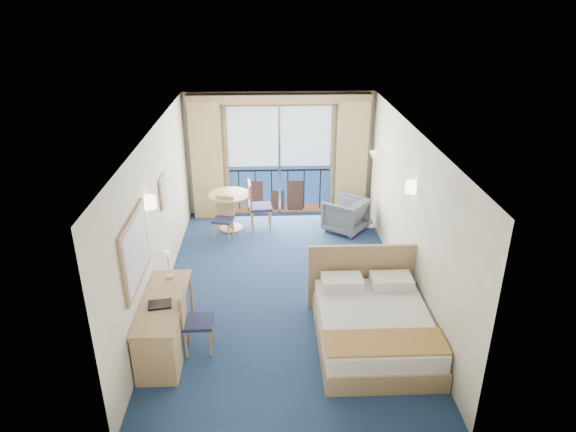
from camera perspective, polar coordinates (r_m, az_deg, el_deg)
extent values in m
plane|color=navy|center=(8.76, -0.37, -7.99)|extent=(6.50, 6.50, 0.00)
cube|color=beige|center=(11.19, -0.96, 6.88)|extent=(4.00, 0.02, 2.70)
cube|color=beige|center=(5.32, 0.82, -14.24)|extent=(4.00, 0.02, 2.70)
cube|color=beige|center=(8.32, -14.37, -0.11)|extent=(0.02, 6.50, 2.70)
cube|color=beige|center=(8.43, 13.39, 0.33)|extent=(0.02, 6.50, 2.70)
cube|color=silver|center=(7.68, -0.42, 9.44)|extent=(4.00, 6.50, 0.02)
cube|color=navy|center=(11.41, -0.93, 3.02)|extent=(2.20, 0.02, 1.08)
cube|color=#C2DFFF|center=(11.03, -0.97, 8.85)|extent=(2.20, 0.02, 1.32)
cube|color=brown|center=(11.58, -0.91, 0.90)|extent=(2.20, 0.02, 0.20)
cube|color=black|center=(11.25, -0.94, 5.11)|extent=(2.20, 0.02, 0.04)
cube|color=tan|center=(10.87, -0.99, 12.41)|extent=(2.36, 0.03, 0.12)
cube|color=tan|center=(11.22, -6.86, 5.96)|extent=(0.06, 0.03, 2.40)
cube|color=tan|center=(11.27, 4.94, 6.12)|extent=(0.06, 0.03, 2.40)
cube|color=silver|center=(11.18, -0.95, 6.07)|extent=(0.05, 0.02, 2.40)
cube|color=#362118|center=(11.47, 0.83, 2.28)|extent=(0.35, 0.02, 0.70)
cube|color=#362118|center=(11.46, -3.67, 2.21)|extent=(0.35, 0.02, 0.70)
cube|color=#362118|center=(11.49, -1.17, 1.79)|extent=(0.30, 0.02, 0.45)
cube|color=black|center=(11.42, -5.45, 2.89)|extent=(0.02, 0.01, 0.90)
cube|color=black|center=(11.41, -3.64, 2.92)|extent=(0.02, 0.01, 0.90)
cube|color=black|center=(11.40, -1.83, 2.95)|extent=(0.03, 0.01, 0.90)
cube|color=black|center=(11.41, -0.02, 2.98)|extent=(0.03, 0.01, 0.90)
cube|color=black|center=(11.43, 1.78, 3.01)|extent=(0.02, 0.01, 0.90)
cube|color=black|center=(11.46, 3.58, 3.03)|extent=(0.02, 0.01, 0.90)
cube|color=tan|center=(11.10, -9.00, 6.04)|extent=(0.65, 0.22, 2.55)
cube|color=tan|center=(11.17, 7.09, 6.27)|extent=(0.65, 0.22, 2.55)
cube|color=tan|center=(10.73, -0.98, 12.92)|extent=(3.80, 0.25, 0.18)
cube|color=tan|center=(6.91, -16.60, -3.67)|extent=(0.04, 1.25, 0.95)
cube|color=#B3BEC7|center=(6.90, -16.42, -3.67)|extent=(0.01, 1.12, 0.82)
cube|color=tan|center=(8.62, -13.75, 2.63)|extent=(0.03, 0.42, 0.52)
cube|color=gray|center=(8.62, -13.62, 2.63)|extent=(0.01, 0.34, 0.44)
cylinder|color=beige|center=(7.57, -15.09, 1.50)|extent=(0.18, 0.18, 0.18)
cylinder|color=beige|center=(8.09, 13.51, 3.14)|extent=(0.18, 0.18, 0.18)
cube|color=tan|center=(7.51, 9.49, -13.15)|extent=(1.56, 1.95, 0.29)
cube|color=white|center=(7.35, 9.63, -11.48)|extent=(1.50, 1.89, 0.24)
cube|color=#C4844C|center=(6.78, 10.77, -13.62)|extent=(1.54, 0.54, 0.03)
cube|color=white|center=(7.75, 6.03, -7.35)|extent=(0.60, 0.39, 0.18)
cube|color=white|center=(7.89, 11.41, -7.14)|extent=(0.60, 0.39, 0.18)
cube|color=tan|center=(8.13, 8.30, -6.61)|extent=(1.71, 0.06, 1.07)
cube|color=tan|center=(8.66, 11.67, -7.01)|extent=(0.39, 0.37, 0.51)
cube|color=beige|center=(8.55, 11.92, -5.17)|extent=(0.21, 0.18, 0.08)
imported|color=#4E545E|center=(10.67, 6.40, 0.12)|extent=(1.07, 1.06, 0.70)
cylinder|color=silver|center=(11.02, 9.03, -1.14)|extent=(0.23, 0.23, 0.03)
cylinder|color=silver|center=(10.72, 9.29, 2.58)|extent=(0.03, 0.03, 1.57)
cone|color=white|center=(10.47, 9.57, 6.57)|extent=(0.21, 0.21, 0.19)
cube|color=tan|center=(7.25, -13.76, -9.21)|extent=(0.57, 1.65, 0.04)
cube|color=tan|center=(7.03, -14.29, -14.37)|extent=(0.53, 0.49, 0.73)
cylinder|color=tan|center=(7.68, -15.07, -10.76)|extent=(0.05, 0.05, 0.73)
cylinder|color=tan|center=(7.59, -11.29, -10.83)|extent=(0.05, 0.05, 0.73)
cylinder|color=tan|center=(8.14, -14.27, -8.51)|extent=(0.05, 0.05, 0.73)
cylinder|color=tan|center=(8.05, -10.72, -8.54)|extent=(0.05, 0.05, 0.73)
cube|color=#1D2345|center=(7.28, -9.96, -11.54)|extent=(0.42, 0.42, 0.05)
cube|color=tan|center=(7.16, -11.66, -9.90)|extent=(0.05, 0.41, 0.48)
cylinder|color=tan|center=(7.27, -8.63, -13.80)|extent=(0.03, 0.03, 0.43)
cylinder|color=tan|center=(7.53, -8.45, -12.27)|extent=(0.03, 0.03, 0.43)
cylinder|color=tan|center=(7.31, -11.27, -13.80)|extent=(0.03, 0.03, 0.43)
cylinder|color=tan|center=(7.57, -10.98, -12.28)|extent=(0.03, 0.03, 0.43)
cube|color=black|center=(7.14, -14.06, -9.51)|extent=(0.33, 0.27, 0.03)
cylinder|color=silver|center=(7.73, -13.02, -6.48)|extent=(0.11, 0.11, 0.02)
cylinder|color=silver|center=(7.65, -13.15, -5.34)|extent=(0.01, 0.01, 0.37)
cone|color=white|center=(7.56, -13.28, -4.11)|extent=(0.10, 0.10, 0.09)
cylinder|color=tan|center=(10.58, -6.50, 2.34)|extent=(0.87, 0.87, 0.04)
cylinder|color=tan|center=(10.73, -6.41, 0.45)|extent=(0.09, 0.09, 0.76)
cylinder|color=tan|center=(10.88, -6.32, -1.32)|extent=(0.48, 0.48, 0.03)
cube|color=#1D2345|center=(10.61, -3.06, 1.03)|extent=(0.49, 0.49, 0.05)
cube|color=tan|center=(10.49, -4.27, 2.38)|extent=(0.09, 0.46, 0.54)
cylinder|color=tan|center=(10.57, -1.95, -0.62)|extent=(0.04, 0.04, 0.49)
cylinder|color=tan|center=(10.90, -2.16, 0.18)|extent=(0.04, 0.04, 0.49)
cylinder|color=tan|center=(10.54, -3.94, -0.73)|extent=(0.04, 0.04, 0.49)
cylinder|color=tan|center=(10.88, -4.08, 0.07)|extent=(0.04, 0.04, 0.49)
cube|color=#1D2345|center=(10.30, -7.22, -0.44)|extent=(0.45, 0.45, 0.04)
cube|color=tan|center=(10.36, -6.98, 1.11)|extent=(0.37, 0.12, 0.44)
cylinder|color=tan|center=(10.31, -8.21, -1.80)|extent=(0.03, 0.03, 0.40)
cylinder|color=tan|center=(10.22, -6.62, -1.95)|extent=(0.03, 0.03, 0.40)
cylinder|color=tan|center=(10.56, -7.68, -1.11)|extent=(0.03, 0.03, 0.40)
cylinder|color=tan|center=(10.48, -6.13, -1.25)|extent=(0.03, 0.03, 0.40)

